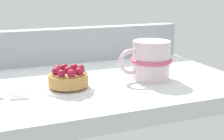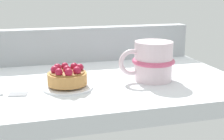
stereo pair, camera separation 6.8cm
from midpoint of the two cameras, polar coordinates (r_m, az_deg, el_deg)
ground_plane at (r=73.20cm, az=-6.59°, el=-3.06°), size 66.30×41.92×3.44cm
window_rail_back at (r=89.46cm, az=-9.86°, el=4.38°), size 64.98×4.33×9.57cm
dessert_plate at (r=66.30cm, az=-10.75°, el=-3.17°), size 10.55×10.55×0.93cm
raspberry_tart at (r=65.68cm, az=-10.84°, el=-1.37°), size 8.18×8.18×4.10cm
coffee_mug at (r=71.90cm, az=4.23°, el=1.76°), size 12.95×9.64×8.85cm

